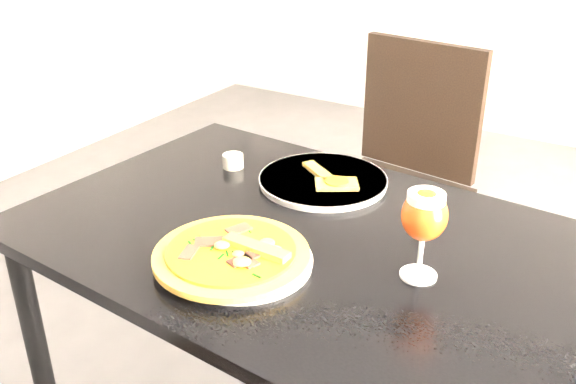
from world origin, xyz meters
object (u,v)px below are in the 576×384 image
Objects in this scene: dining_table at (301,267)px; pizza at (232,254)px; beer_glass at (424,216)px; chair_far at (397,178)px.

pizza is (-0.05, -0.18, 0.11)m from dining_table.
beer_glass is (0.28, -0.03, 0.22)m from dining_table.
beer_glass is at bearing -58.63° from chair_far.
chair_far is (-0.11, 0.81, -0.13)m from dining_table.
pizza reaches higher than dining_table.
pizza is 0.37m from beer_glass.
beer_glass reaches higher than dining_table.
beer_glass reaches higher than pizza.
chair_far reaches higher than pizza.
beer_glass is (0.38, -0.84, 0.35)m from chair_far.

